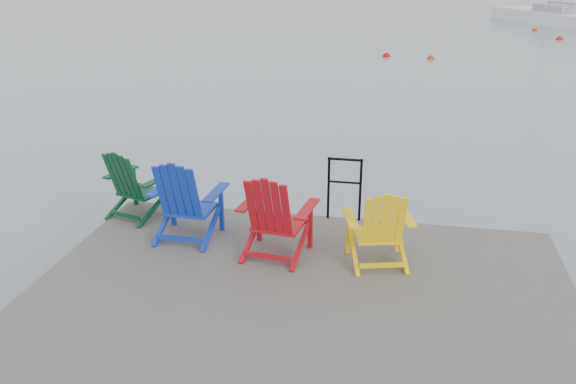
% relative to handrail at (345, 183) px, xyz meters
% --- Properties ---
extents(ground, '(400.00, 400.00, 0.00)m').
position_rel_handrail_xyz_m(ground, '(-0.25, -2.45, -1.04)').
color(ground, slate).
rests_on(ground, ground).
extents(dock, '(6.00, 5.00, 1.40)m').
position_rel_handrail_xyz_m(dock, '(-0.25, -2.45, -0.69)').
color(dock, '#2D2A28').
rests_on(dock, ground).
extents(handrail, '(0.48, 0.04, 0.90)m').
position_rel_handrail_xyz_m(handrail, '(0.00, 0.00, 0.00)').
color(handrail, black).
rests_on(handrail, dock).
extents(chair_green, '(0.94, 0.90, 1.00)m').
position_rel_handrail_xyz_m(chair_green, '(-2.89, -0.47, -0.04)').
color(chair_green, '#0A3B1E').
rests_on(chair_green, dock).
extents(chair_blue, '(0.91, 0.85, 1.11)m').
position_rel_handrail_xyz_m(chair_blue, '(-1.93, -1.03, 0.02)').
color(chair_blue, '#102EA5').
rests_on(chair_blue, dock).
extents(chair_red, '(0.95, 0.89, 1.09)m').
position_rel_handrail_xyz_m(chair_red, '(-0.70, -1.28, 0.01)').
color(chair_red, '#AC0C16').
rests_on(chair_red, dock).
extents(chair_yellow, '(0.92, 0.87, 0.99)m').
position_rel_handrail_xyz_m(chair_yellow, '(0.55, -1.26, -0.04)').
color(chair_yellow, yellow).
rests_on(chair_yellow, dock).
extents(sailboat_near, '(6.16, 9.32, 12.60)m').
position_rel_handrail_xyz_m(sailboat_near, '(9.14, 32.80, -0.69)').
color(sailboat_near, white).
rests_on(sailboat_near, ground).
extents(buoy_a, '(0.33, 0.33, 0.33)m').
position_rel_handrail_xyz_m(buoy_a, '(-0.18, 18.33, -1.04)').
color(buoy_a, red).
rests_on(buoy_a, ground).
extents(buoy_b, '(0.32, 0.32, 0.32)m').
position_rel_handrail_xyz_m(buoy_b, '(1.63, 18.03, -1.04)').
color(buoy_b, '#BA350A').
rests_on(buoy_b, ground).
extents(buoy_c, '(0.35, 0.35, 0.35)m').
position_rel_handrail_xyz_m(buoy_c, '(8.15, 25.61, -1.04)').
color(buoy_c, '#B9180A').
rests_on(buoy_c, ground).
extents(buoy_d, '(0.32, 0.32, 0.32)m').
position_rel_handrail_xyz_m(buoy_d, '(7.61, 29.45, -1.04)').
color(buoy_d, red).
rests_on(buoy_d, ground).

